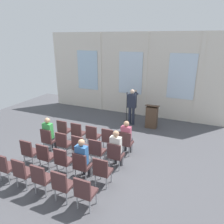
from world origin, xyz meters
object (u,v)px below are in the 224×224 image
Objects in this scene: chair_r1_c0 at (48,139)px; audience_r1_c0 at (49,133)px; lectern at (152,117)px; speaker at (132,104)px; chair_r2_c3 at (82,165)px; chair_r2_c4 at (102,170)px; chair_r1_c3 at (97,150)px; chair_r2_c1 at (45,155)px; chair_r2_c2 at (63,160)px; chair_r0_c1 at (78,132)px; chair_r0_c0 at (64,129)px; chair_r3_c3 at (62,184)px; chair_r3_c4 at (85,191)px; chair_r2_c0 at (29,151)px; chair_r3_c0 at (5,166)px; chair_r1_c2 at (79,146)px; chair_r0_c2 at (93,135)px; chair_r0_c3 at (109,138)px; mic_stand at (127,115)px; audience_r1_c4 at (116,147)px; chair_r0_c4 at (126,141)px; chair_r1_c1 at (63,142)px; audience_r0_c4 at (126,136)px; chair_r1_c4 at (115,154)px; chair_r3_c1 at (23,171)px; audience_r2_c3 at (83,157)px.

audience_r1_c0 is (0.00, 0.08, 0.22)m from chair_r1_c0.
speaker is at bearing -178.86° from lectern.
chair_r2_c3 and chair_r2_c4 have the same top height.
chair_r1_c3 and chair_r2_c3 have the same top height.
chair_r2_c1 is at bearing -56.89° from audience_r1_c0.
chair_r2_c1 and chair_r2_c2 have the same top height.
chair_r1_c0 is (-1.98, -3.84, -0.51)m from speaker.
chair_r0_c1 is 1.00× the size of chair_r1_c0.
chair_r0_c0 is 1.00× the size of chair_r3_c3.
chair_r3_c4 is (0.68, -1.93, 0.00)m from chair_r1_c3.
chair_r2_c0 is 0.97m from chair_r3_c0.
speaker is 1.91× the size of chair_r1_c0.
audience_r1_c0 is at bearing 176.67° from chair_r1_c2.
chair_r2_c4 is (1.37, -1.93, 0.00)m from chair_r0_c2.
chair_r0_c3 is at bearing 90.00° from chair_r1_c3.
audience_r1_c4 is at bearing -74.66° from mic_stand.
chair_r0_c4 is 1.18m from chair_r1_c3.
chair_r2_c2 is at bearing -54.79° from chair_r1_c1.
chair_r1_c3 is 1.00× the size of chair_r3_c3.
chair_r1_c1 and chair_r3_c4 have the same top height.
chair_r2_c1 is at bearing -136.63° from chair_r0_c4.
chair_r1_c1 and chair_r3_c0 have the same top height.
audience_r0_c4 is 1.41× the size of chair_r1_c0.
chair_r1_c1 is 1.00× the size of chair_r3_c0.
chair_r0_c4 and chair_r3_c0 have the same top height.
speaker reaches higher than chair_r1_c4.
chair_r3_c1 is (-2.05, -2.90, 0.00)m from chair_r0_c4.
audience_r1_c4 is (1.09, -3.99, 0.41)m from mic_stand.
chair_r1_c3 and chair_r2_c0 have the same top height.
chair_r0_c2 is 1.00× the size of chair_r3_c3.
audience_r1_c0 reaches higher than chair_r1_c2.
chair_r1_c0 and chair_r3_c3 have the same top height.
audience_r2_c3 is (-0.94, -4.75, 0.19)m from lectern.
chair_r3_c3 is (2.05, -2.90, 0.00)m from chair_r0_c0.
audience_r1_c4 is at bearing 37.50° from chair_r2_c2.
chair_r3_c0 is (-2.05, -2.90, 0.00)m from chair_r0_c3.
lectern is 3.04m from chair_r0_c3.
chair_r1_c3 is (0.06, -3.84, -0.51)m from speaker.
chair_r1_c1 is at bearing 144.68° from chair_r2_c3.
chair_r2_c0 is at bearing -90.00° from chair_r1_c0.
audience_r0_c4 is 2.03m from chair_r2_c4.
chair_r2_c2 is at bearing -93.09° from mic_stand.
chair_r3_c4 is at bearing -82.63° from speaker.
chair_r3_c0 is at bearing -160.49° from chair_r2_c4.
chair_r0_c2 is 1.99m from audience_r2_c3.
mic_stand is at bearing 109.92° from audience_r0_c4.
audience_r0_c4 is at bearing 36.44° from chair_r2_c0.
chair_r0_c1 is 1.00× the size of chair_r2_c2.
chair_r1_c1 is 1.93m from chair_r3_c1.
chair_r2_c2 is at bearing -54.79° from chair_r0_c0.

